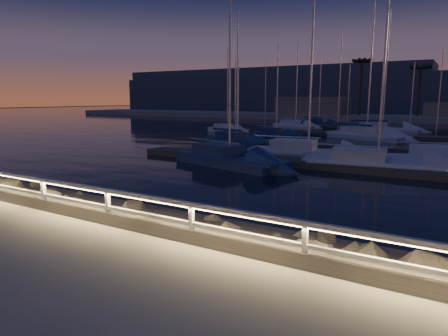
{
  "coord_description": "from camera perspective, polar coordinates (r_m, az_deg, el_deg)",
  "views": [
    {
      "loc": [
        9.74,
        -7.9,
        3.64
      ],
      "look_at": [
        2.55,
        4.0,
        1.2
      ],
      "focal_mm": 32.0,
      "sensor_mm": 36.0,
      "label": 1
    }
  ],
  "objects": [
    {
      "name": "ground",
      "position": [
        13.06,
        -19.13,
        -6.81
      ],
      "size": [
        400.0,
        400.0,
        0.0
      ],
      "primitive_type": "plane",
      "color": "#9D9A8E",
      "rests_on": "ground"
    },
    {
      "name": "harbor_water",
      "position": [
        40.58,
        17.06,
        2.97
      ],
      "size": [
        400.0,
        440.0,
        0.6
      ],
      "color": "black",
      "rests_on": "ground"
    },
    {
      "name": "guard_rail",
      "position": [
        12.91,
        -19.53,
        -3.46
      ],
      "size": [
        44.11,
        0.12,
        1.06
      ],
      "color": "silver",
      "rests_on": "ground"
    },
    {
      "name": "riprap",
      "position": [
        12.98,
        -11.0,
        -7.28
      ],
      "size": [
        22.69,
        2.99,
        1.37
      ],
      "color": "#5F5A51",
      "rests_on": "ground"
    },
    {
      "name": "floating_docks",
      "position": [
        41.75,
        17.54,
        3.91
      ],
      "size": [
        22.0,
        36.0,
        0.4
      ],
      "color": "#554E46",
      "rests_on": "ground"
    },
    {
      "name": "far_shore",
      "position": [
        82.61,
        24.42,
        6.72
      ],
      "size": [
        160.0,
        14.0,
        5.2
      ],
      "color": "#9D9A8E",
      "rests_on": "ground"
    },
    {
      "name": "palm_left",
      "position": [
        82.1,
        19.14,
        13.93
      ],
      "size": [
        3.0,
        3.0,
        11.2
      ],
      "color": "#4B3B23",
      "rests_on": "ground"
    },
    {
      "name": "palm_center",
      "position": [
        81.43,
        26.28,
        12.55
      ],
      "size": [
        3.0,
        3.0,
        9.7
      ],
      "color": "#4B3B23",
      "rests_on": "ground"
    },
    {
      "name": "distant_hills",
      "position": [
        145.14,
        18.73,
        9.84
      ],
      "size": [
        230.0,
        37.5,
        18.0
      ],
      "color": "#3B495C",
      "rests_on": "ground"
    },
    {
      "name": "sailboat_a",
      "position": [
        36.82,
        1.68,
        3.99
      ],
      "size": [
        7.2,
        3.61,
        11.89
      ],
      "rotation": [
        0.0,
        0.0,
        -0.24
      ],
      "color": "navy",
      "rests_on": "ground"
    },
    {
      "name": "sailboat_b",
      "position": [
        25.59,
        0.44,
        1.45
      ],
      "size": [
        8.72,
        4.55,
        14.32
      ],
      "rotation": [
        0.0,
        0.0,
        -0.27
      ],
      "color": "navy",
      "rests_on": "ground"
    },
    {
      "name": "sailboat_c",
      "position": [
        25.47,
        20.56,
        0.73
      ],
      "size": [
        8.86,
        3.56,
        14.63
      ],
      "rotation": [
        0.0,
        0.0,
        0.11
      ],
      "color": "silver",
      "rests_on": "ground"
    },
    {
      "name": "sailboat_e",
      "position": [
        44.78,
        7.31,
        4.92
      ],
      "size": [
        6.2,
        3.26,
        10.23
      ],
      "rotation": [
        0.0,
        0.0,
        -0.27
      ],
      "color": "navy",
      "rests_on": "ground"
    },
    {
      "name": "sailboat_f",
      "position": [
        29.14,
        11.51,
        2.29
      ],
      "size": [
        8.75,
        3.6,
        14.49
      ],
      "rotation": [
        0.0,
        0.0,
        0.13
      ],
      "color": "silver",
      "rests_on": "ground"
    },
    {
      "name": "sailboat_g",
      "position": [
        44.73,
        19.45,
        4.51
      ],
      "size": [
        9.07,
        5.53,
        14.94
      ],
      "rotation": [
        0.0,
        0.0,
        -0.38
      ],
      "color": "silver",
      "rests_on": "ground"
    },
    {
      "name": "sailboat_i",
      "position": [
        50.94,
        0.38,
        5.6
      ],
      "size": [
        6.31,
        3.48,
        10.42
      ],
      "rotation": [
        0.0,
        0.0,
        -0.3
      ],
      "color": "silver",
      "rests_on": "ground"
    },
    {
      "name": "sailboat_k",
      "position": [
        54.07,
        21.42,
        5.23
      ],
      "size": [
        8.98,
        3.38,
        14.91
      ],
      "rotation": [
        0.0,
        0.0,
        0.08
      ],
      "color": "silver",
      "rests_on": "ground"
    },
    {
      "name": "sailboat_m",
      "position": [
        66.24,
        13.24,
        6.34
      ],
      "size": [
        6.2,
        2.33,
        10.39
      ],
      "rotation": [
        0.0,
        0.0,
        -0.08
      ],
      "color": "navy",
      "rests_on": "ground"
    },
    {
      "name": "sailboat_n",
      "position": [
        58.72,
        10.04,
        6.04
      ],
      "size": [
        7.49,
        4.2,
        12.32
      ],
      "rotation": [
        0.0,
        0.0,
        -0.32
      ],
      "color": "silver",
      "rests_on": "ground"
    }
  ]
}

